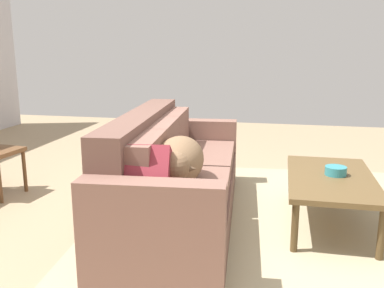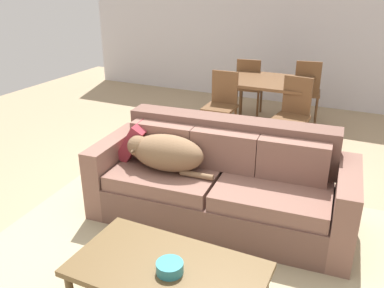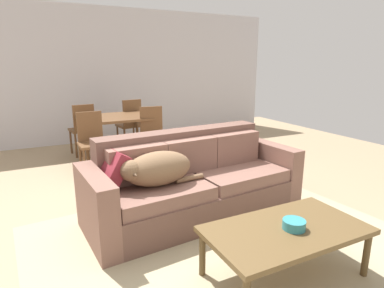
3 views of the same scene
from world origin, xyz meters
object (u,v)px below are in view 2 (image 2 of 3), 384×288
at_px(dog_on_left_cushion, 165,152).
at_px(dining_table, 268,85).
at_px(throw_pillow_by_left_arm, 137,139).
at_px(dining_chair_near_right, 293,112).
at_px(dining_chair_far_right, 307,89).
at_px(coffee_table, 167,272).
at_px(bowl_on_coffee_table, 170,267).
at_px(couch, 221,184).
at_px(dining_chair_near_left, 222,102).
at_px(dining_chair_far_left, 249,84).

height_order(dog_on_left_cushion, dining_table, dog_on_left_cushion).
height_order(throw_pillow_by_left_arm, dining_chair_near_right, dining_chair_near_right).
height_order(dog_on_left_cushion, throw_pillow_by_left_arm, throw_pillow_by_left_arm).
height_order(dining_chair_near_right, dining_chair_far_right, dining_chair_far_right).
bearing_deg(throw_pillow_by_left_arm, dining_chair_far_right, 71.08).
height_order(coffee_table, dining_chair_far_right, dining_chair_far_right).
xyz_separation_m(dog_on_left_cushion, dining_chair_far_right, (0.64, 3.17, -0.12)).
distance_m(dog_on_left_cushion, dining_table, 2.59).
bearing_deg(dining_chair_near_right, bowl_on_coffee_table, -84.73).
distance_m(couch, throw_pillow_by_left_arm, 0.91).
bearing_deg(dining_chair_near_right, throw_pillow_by_left_arm, -113.79).
bearing_deg(couch, dining_chair_far_right, 82.05).
height_order(couch, throw_pillow_by_left_arm, couch).
height_order(coffee_table, dining_chair_near_left, dining_chair_near_left).
height_order(dining_chair_near_left, dining_chair_far_left, dining_chair_far_left).
relative_size(bowl_on_coffee_table, dining_chair_far_right, 0.18).
relative_size(dog_on_left_cushion, dining_table, 0.73).
bearing_deg(dining_chair_far_right, dog_on_left_cushion, 70.19).
xyz_separation_m(dining_chair_near_right, dining_chair_far_left, (-0.92, 1.06, 0.00)).
relative_size(throw_pillow_by_left_arm, dining_table, 0.32).
height_order(couch, dining_chair_far_right, dining_chair_far_right).
xyz_separation_m(couch, dining_table, (-0.27, 2.41, 0.32)).
xyz_separation_m(dog_on_left_cushion, coffee_table, (0.61, -1.09, -0.27)).
bearing_deg(dining_table, dining_chair_near_left, -129.02).
relative_size(couch, dog_on_left_cushion, 2.83).
bearing_deg(dog_on_left_cushion, dining_chair_near_right, 66.50).
relative_size(throw_pillow_by_left_arm, dining_chair_near_left, 0.40).
bearing_deg(couch, coffee_table, -88.49).
distance_m(couch, dining_chair_far_right, 3.01).
distance_m(couch, dining_chair_near_right, 1.89).
bearing_deg(bowl_on_coffee_table, dining_chair_far_left, 101.71).
relative_size(dog_on_left_cushion, throw_pillow_by_left_arm, 2.25).
bearing_deg(dining_table, dog_on_left_cushion, -94.51).
bearing_deg(dining_table, throw_pillow_by_left_arm, -103.74).
distance_m(throw_pillow_by_left_arm, dining_chair_near_right, 2.18).
bearing_deg(dining_chair_far_left, couch, 95.74).
bearing_deg(throw_pillow_by_left_arm, dining_chair_near_left, 85.83).
bearing_deg(coffee_table, dining_chair_far_left, 101.32).
xyz_separation_m(dog_on_left_cushion, dining_table, (0.20, 2.58, 0.04)).
height_order(dining_table, dining_chair_near_right, dining_chair_near_right).
height_order(dog_on_left_cushion, dining_chair_far_right, dining_chair_far_right).
distance_m(dog_on_left_cushion, dining_chair_far_right, 3.24).
bearing_deg(dining_chair_near_left, throw_pillow_by_left_arm, -95.65).
bearing_deg(bowl_on_coffee_table, dining_chair_near_left, 106.05).
xyz_separation_m(throw_pillow_by_left_arm, dining_chair_near_left, (0.14, 1.86, -0.12)).
relative_size(dining_table, dining_chair_near_right, 1.22).
bearing_deg(throw_pillow_by_left_arm, dog_on_left_cushion, -21.21).
relative_size(couch, bowl_on_coffee_table, 13.93).
distance_m(dining_chair_far_left, dining_chair_far_right, 0.87).
height_order(dining_chair_far_left, dining_chair_far_right, dining_chair_far_right).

